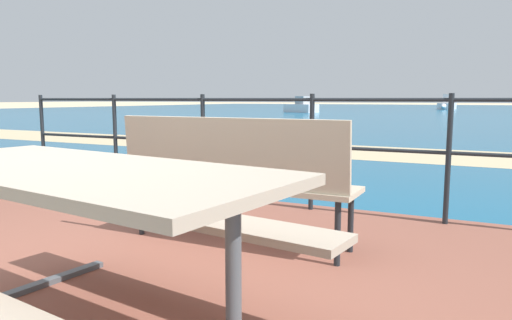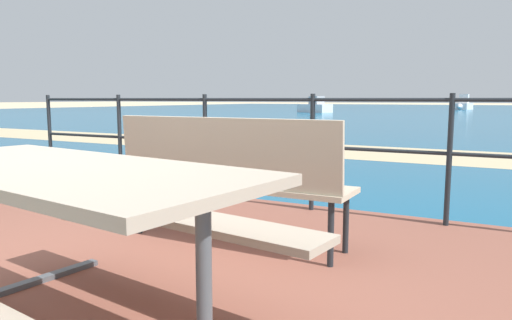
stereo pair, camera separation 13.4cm
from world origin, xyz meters
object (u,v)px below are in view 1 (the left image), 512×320
picnic_table (74,210)px  boat_near (300,107)px  boat_mid (447,105)px  park_bench (233,170)px

picnic_table → boat_near: (-11.78, 33.75, -0.23)m
boat_mid → boat_near: bearing=-24.1°
park_bench → boat_mid: 47.92m
park_bench → boat_mid: boat_mid is taller
picnic_table → boat_mid: size_ratio=0.54×
boat_near → boat_mid: 18.32m
picnic_table → boat_near: size_ratio=0.59×
park_bench → boat_near: bearing=-69.5°
picnic_table → park_bench: park_bench is taller
park_bench → boat_near: (-11.65, 32.22, -0.16)m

